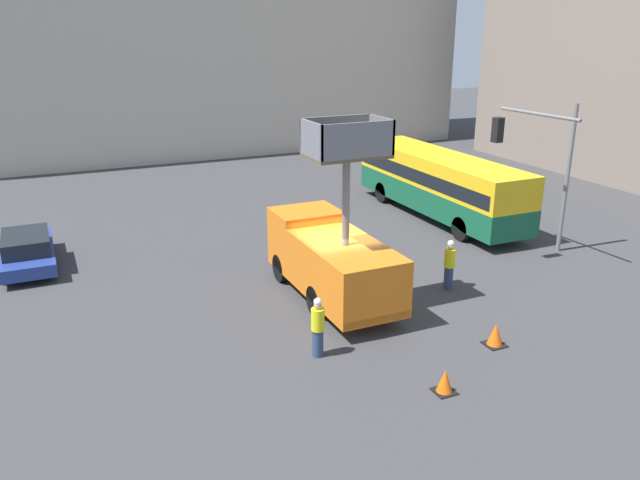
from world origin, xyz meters
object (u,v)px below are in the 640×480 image
city_bus (439,181)px  parked_car_curbside (27,250)px  traffic_cone_mid_road (445,382)px  road_worker_directing (449,265)px  traffic_cone_near_truck (495,335)px  road_worker_near_truck (318,327)px  traffic_light_pole (544,155)px  utility_truck (331,256)px

city_bus → parked_car_curbside: bearing=92.1°
city_bus → traffic_cone_mid_road: 15.77m
road_worker_directing → traffic_cone_near_truck: size_ratio=2.68×
city_bus → traffic_cone_mid_road: bearing=151.2°
city_bus → parked_car_curbside: (-18.31, 0.94, -1.10)m
traffic_cone_near_truck → traffic_cone_mid_road: bearing=-152.6°
road_worker_near_truck → traffic_cone_near_truck: 5.27m
traffic_light_pole → road_worker_near_truck: size_ratio=3.38×
city_bus → traffic_cone_near_truck: bearing=157.9°
road_worker_near_truck → traffic_cone_near_truck: (4.99, -1.59, -0.57)m
traffic_cone_near_truck → parked_car_curbside: bearing=134.7°
utility_truck → road_worker_near_truck: size_ratio=3.54×
road_worker_directing → traffic_light_pole: bearing=-175.5°
utility_truck → traffic_cone_near_truck: bearing=-59.6°
traffic_light_pole → road_worker_directing: 6.18m
utility_truck → road_worker_directing: size_ratio=3.48×
parked_car_curbside → road_worker_directing: bearing=-32.1°
road_worker_near_truck → road_worker_directing: size_ratio=0.98×
road_worker_directing → parked_car_curbside: bearing=-42.2°
traffic_cone_mid_road → utility_truck: bearing=91.3°
road_worker_near_truck → parked_car_curbside: size_ratio=0.38×
utility_truck → traffic_cone_mid_road: bearing=-88.7°
utility_truck → parked_car_curbside: size_ratio=1.33×
utility_truck → parked_car_curbside: utility_truck is taller
traffic_cone_near_truck → road_worker_near_truck: bearing=162.4°
traffic_light_pole → traffic_cone_near_truck: 9.10m
road_worker_directing → traffic_cone_mid_road: road_worker_directing is taller
traffic_light_pole → parked_car_curbside: size_ratio=1.27×
utility_truck → traffic_light_pole: (9.24, 0.32, 2.61)m
utility_truck → road_worker_directing: utility_truck is taller
road_worker_near_truck → road_worker_directing: bearing=68.3°
traffic_light_pole → city_bus: bearing=93.2°
road_worker_directing → traffic_cone_mid_road: (-4.00, -5.46, -0.62)m
traffic_cone_near_truck → road_worker_directing: bearing=73.4°
road_worker_near_truck → traffic_cone_near_truck: size_ratio=2.63×
traffic_cone_near_truck → traffic_cone_mid_road: traffic_cone_near_truck is taller
city_bus → traffic_cone_mid_road: city_bus is taller
parked_car_curbside → road_worker_near_truck: bearing=-56.0°
traffic_light_pole → traffic_cone_mid_road: 11.98m
utility_truck → city_bus: bearing=36.5°
road_worker_near_truck → parked_car_curbside: bearing=170.9°
traffic_cone_near_truck → traffic_light_pole: bearing=40.3°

